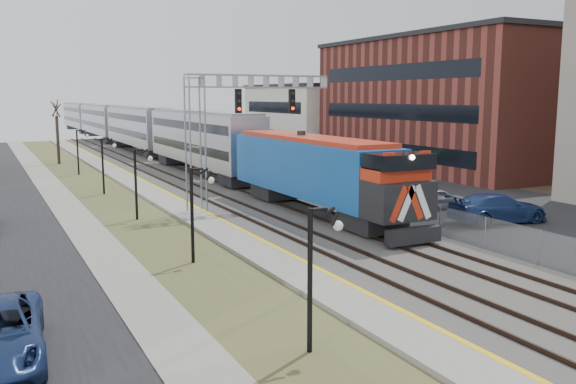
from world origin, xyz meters
TOP-DOWN VIEW (x-y plane):
  - sidewalk at (-7.00, 35.00)m, footprint 2.00×120.00m
  - grass_median at (-4.00, 35.00)m, footprint 4.00×120.00m
  - platform at (-1.00, 35.00)m, footprint 2.00×120.00m
  - ballast_bed at (4.00, 35.00)m, footprint 8.00×120.00m
  - parking_lot at (16.00, 35.00)m, footprint 16.00×120.00m
  - platform_edge at (-0.12, 35.00)m, footprint 0.24×120.00m
  - track_near at (2.00, 35.00)m, footprint 1.58×120.00m
  - track_far at (5.50, 35.00)m, footprint 1.58×120.00m
  - train at (5.50, 71.50)m, footprint 3.00×108.65m
  - signal_gantry at (1.22, 27.99)m, footprint 9.00×1.07m
  - lampposts at (-4.00, 18.29)m, footprint 0.14×62.14m
  - fence at (8.20, 35.00)m, footprint 0.04×120.00m
  - buildings_east at (30.00, 31.18)m, footprint 16.00×76.00m
  - car_lot_d at (13.41, 18.36)m, footprint 5.85×3.09m
  - car_lot_e at (13.31, 23.12)m, footprint 4.06×2.47m
  - car_lot_f at (12.61, 43.92)m, footprint 4.31×1.98m

SIDE VIEW (x-z plane):
  - parking_lot at x=16.00m, z-range 0.00..0.04m
  - grass_median at x=-4.00m, z-range 0.00..0.06m
  - sidewalk at x=-7.00m, z-range 0.00..0.08m
  - ballast_bed at x=4.00m, z-range 0.00..0.20m
  - platform at x=-1.00m, z-range 0.00..0.24m
  - platform_edge at x=-0.12m, z-range 0.24..0.25m
  - track_near at x=2.00m, z-range 0.20..0.35m
  - track_far at x=5.50m, z-range 0.20..0.35m
  - car_lot_e at x=13.31m, z-range 0.00..1.29m
  - car_lot_f at x=12.61m, z-range 0.00..1.37m
  - fence at x=8.20m, z-range 0.00..1.60m
  - car_lot_d at x=13.41m, z-range 0.00..1.62m
  - lampposts at x=-4.00m, z-range 0.00..4.00m
  - train at x=5.50m, z-range 0.28..5.60m
  - signal_gantry at x=1.22m, z-range 1.51..9.66m
  - buildings_east at x=30.00m, z-range -1.19..13.81m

